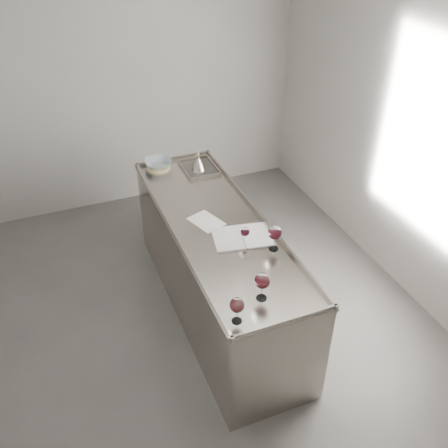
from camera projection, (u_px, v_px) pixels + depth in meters
name	position (u px, v px, depth m)	size (l,w,h in m)	color
room_shell	(164.00, 206.00, 3.39)	(4.54, 5.04, 2.84)	#4C4947
counter	(217.00, 268.00, 4.30)	(0.77, 2.42, 0.97)	gray
wine_glass_left	(237.00, 306.00, 3.06)	(0.10, 0.10, 0.19)	white
wine_glass_middle	(262.00, 281.00, 3.23)	(0.11, 0.11, 0.21)	white
wine_glass_right	(275.00, 233.00, 3.67)	(0.11, 0.11, 0.21)	white
wine_glass_small	(245.00, 232.00, 3.76)	(0.07, 0.07, 0.14)	white
notebook	(242.00, 237.00, 3.87)	(0.50, 0.39, 0.02)	silver
loose_paper_top	(206.00, 221.00, 4.05)	(0.20, 0.28, 0.00)	silver
trivet	(159.00, 167.00, 4.79)	(0.23, 0.23, 0.02)	#CFBD86
ceramic_bowl	(158.00, 163.00, 4.77)	(0.25, 0.25, 0.06)	#889A9E
wine_funnel	(198.00, 164.00, 4.74)	(0.14, 0.14, 0.21)	#A49A92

